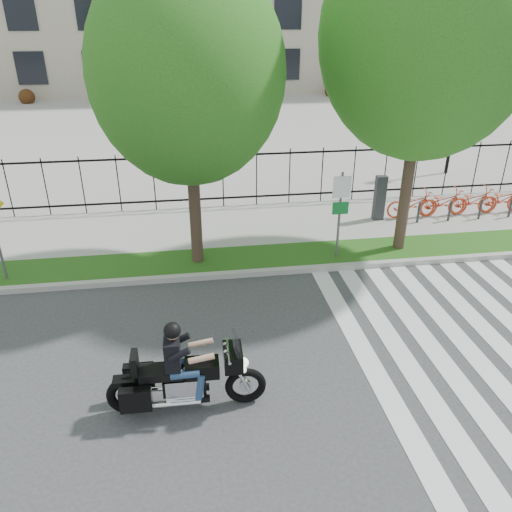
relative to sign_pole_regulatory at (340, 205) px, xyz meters
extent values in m
plane|color=#363639|center=(-2.83, -4.58, -1.74)|extent=(120.00, 120.00, 0.00)
cube|color=#A7A59D|center=(-2.83, -0.48, -1.66)|extent=(60.00, 0.20, 0.15)
cube|color=#295916|center=(-2.83, 0.37, -1.66)|extent=(60.00, 1.50, 0.15)
cube|color=#A9A59E|center=(-2.83, 2.87, -1.66)|extent=(60.00, 3.50, 0.15)
cube|color=#A9A59E|center=(-2.83, 20.42, -1.69)|extent=(80.00, 34.00, 0.10)
cylinder|color=black|center=(7.17, 7.42, 0.26)|extent=(0.14, 0.14, 4.00)
cylinder|color=black|center=(7.17, 7.42, 2.16)|extent=(0.06, 0.70, 0.70)
sphere|color=white|center=(6.82, 7.42, 2.26)|extent=(0.36, 0.36, 0.36)
sphere|color=white|center=(7.52, 7.42, 2.26)|extent=(0.36, 0.36, 0.36)
cylinder|color=#35251D|center=(-3.94, 0.37, 0.22)|extent=(0.32, 0.32, 3.61)
ellipsoid|color=#135716|center=(-3.94, 0.37, 3.45)|extent=(4.76, 4.76, 5.47)
cylinder|color=#35251D|center=(2.02, 0.37, 0.51)|extent=(0.32, 0.32, 4.19)
ellipsoid|color=#135716|center=(2.02, 0.37, 4.22)|extent=(5.41, 5.41, 6.22)
cube|color=#2D2D33|center=(2.22, 2.62, -0.84)|extent=(0.35, 0.25, 1.50)
imported|color=red|center=(3.42, 2.62, -1.12)|extent=(1.80, 0.63, 0.94)
cylinder|color=#2D2D33|center=(3.42, 2.12, -1.24)|extent=(0.08, 0.08, 0.70)
imported|color=red|center=(4.52, 2.62, -1.12)|extent=(1.80, 0.63, 0.94)
cylinder|color=#2D2D33|center=(4.52, 2.12, -1.24)|extent=(0.08, 0.08, 0.70)
imported|color=red|center=(5.62, 2.62, -1.12)|extent=(1.80, 0.63, 0.94)
cylinder|color=#2D2D33|center=(5.62, 2.12, -1.24)|extent=(0.08, 0.08, 0.70)
imported|color=red|center=(6.72, 2.62, -1.12)|extent=(1.80, 0.63, 0.94)
cylinder|color=#2D2D33|center=(6.72, 2.12, -1.24)|extent=(0.08, 0.08, 0.70)
cylinder|color=#59595B|center=(0.00, 0.02, -0.34)|extent=(0.07, 0.07, 2.50)
cube|color=white|center=(0.00, -0.02, 0.51)|extent=(0.50, 0.03, 0.60)
cube|color=#0C6626|center=(0.00, -0.02, -0.09)|extent=(0.45, 0.03, 0.35)
torus|color=black|center=(-3.30, -5.30, -1.37)|extent=(0.76, 0.16, 0.76)
torus|color=black|center=(-5.38, -5.25, -1.37)|extent=(0.80, 0.18, 0.80)
cube|color=black|center=(-3.52, -5.30, -0.70)|extent=(0.34, 0.61, 0.33)
cube|color=#26262B|center=(-3.45, -5.30, -0.45)|extent=(0.18, 0.55, 0.33)
cube|color=silver|center=(-4.40, -5.27, -1.25)|extent=(0.67, 0.39, 0.44)
cube|color=black|center=(-4.07, -5.28, -0.89)|extent=(0.61, 0.39, 0.28)
cube|color=black|center=(-4.78, -5.27, -0.91)|extent=(0.78, 0.41, 0.15)
cube|color=black|center=(-5.22, -5.26, -0.67)|extent=(0.12, 0.37, 0.37)
cube|color=black|center=(-5.23, -5.58, -1.19)|extent=(0.55, 0.19, 0.44)
cube|color=black|center=(-5.21, -4.93, -1.19)|extent=(0.55, 0.19, 0.44)
cube|color=black|center=(-4.56, -5.27, -0.51)|extent=(0.27, 0.44, 0.57)
sphere|color=tan|center=(-4.53, -5.27, -0.10)|extent=(0.25, 0.25, 0.25)
sphere|color=black|center=(-4.53, -5.27, -0.05)|extent=(0.30, 0.30, 0.30)
camera|label=1|loc=(-4.15, -12.35, 4.78)|focal=35.00mm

